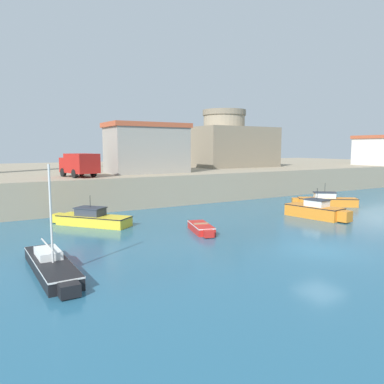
{
  "coord_description": "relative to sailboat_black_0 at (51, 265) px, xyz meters",
  "views": [
    {
      "loc": [
        -16.88,
        -13.99,
        5.82
      ],
      "look_at": [
        -0.5,
        13.44,
        2.0
      ],
      "focal_mm": 35.0,
      "sensor_mm": 36.0,
      "label": 1
    }
  ],
  "objects": [
    {
      "name": "motorboat_orange_1",
      "position": [
        27.34,
        7.0,
        0.15
      ],
      "size": [
        5.59,
        4.76,
        2.3
      ],
      "color": "orange",
      "rests_on": "ground"
    },
    {
      "name": "fortress",
      "position": [
        29.86,
        27.93,
        5.84
      ],
      "size": [
        11.77,
        11.77,
        8.25
      ],
      "color": "gray",
      "rests_on": "quay_seawall"
    },
    {
      "name": "truck_on_quay",
      "position": [
        5.94,
        17.93,
        3.87
      ],
      "size": [
        2.96,
        4.65,
        2.2
      ],
      "color": "#AD1E19",
      "rests_on": "quay_seawall"
    },
    {
      "name": "ground_plane",
      "position": [
        13.86,
        -3.84,
        -0.39
      ],
      "size": [
        200.0,
        200.0,
        0.0
      ],
      "primitive_type": "plane",
      "color": "#28607F"
    },
    {
      "name": "quay_seawall",
      "position": [
        13.86,
        34.47,
        1.13
      ],
      "size": [
        120.0,
        40.0,
        3.04
      ],
      "primitive_type": "cube",
      "color": "gray",
      "rests_on": "ground"
    },
    {
      "name": "sailboat_black_0",
      "position": [
        0.0,
        0.0,
        0.0
      ],
      "size": [
        1.54,
        6.89,
        5.09
      ],
      "color": "black",
      "rests_on": "ground"
    },
    {
      "name": "harbor_shed_near_wharf",
      "position": [
        13.86,
        20.08,
        5.37
      ],
      "size": [
        8.8,
        5.0,
        5.4
      ],
      "color": "gray",
      "rests_on": "quay_seawall"
    },
    {
      "name": "dinghy_red_3",
      "position": [
        10.52,
        3.57,
        -0.09
      ],
      "size": [
        2.01,
        3.8,
        0.62
      ],
      "color": "red",
      "rests_on": "ground"
    },
    {
      "name": "harbor_shed_mid_row",
      "position": [
        53.86,
        17.84,
        5.0
      ],
      "size": [
        7.34,
        7.08,
        4.65
      ],
      "color": "silver",
      "rests_on": "quay_seawall"
    },
    {
      "name": "motorboat_yellow_2",
      "position": [
        4.66,
        9.76,
        0.12
      ],
      "size": [
        5.11,
        5.83,
        2.27
      ],
      "color": "yellow",
      "rests_on": "ground"
    },
    {
      "name": "motorboat_orange_4",
      "position": [
        21.5,
        3.14,
        0.23
      ],
      "size": [
        2.47,
        5.6,
        2.48
      ],
      "color": "orange",
      "rests_on": "ground"
    }
  ]
}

